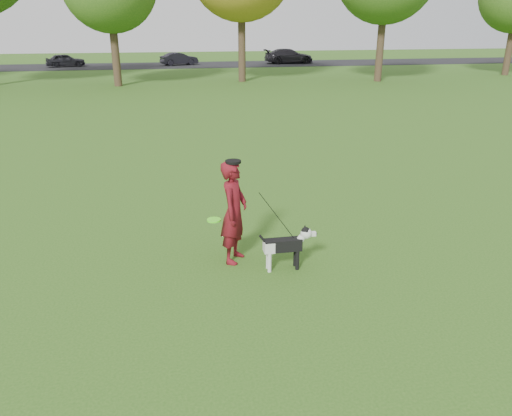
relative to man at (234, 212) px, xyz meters
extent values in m
plane|color=#285116|center=(0.27, -0.31, -0.89)|extent=(120.00, 120.00, 0.00)
cube|color=black|center=(0.27, 39.69, -0.88)|extent=(120.00, 7.00, 0.02)
imported|color=#5F0D12|center=(0.00, 0.00, 0.00)|extent=(0.67, 0.77, 1.77)
cube|color=black|center=(0.74, -0.48, -0.45)|extent=(0.62, 0.19, 0.20)
cube|color=silver|center=(0.50, -0.48, -0.46)|extent=(0.17, 0.20, 0.18)
cylinder|color=silver|center=(0.50, -0.54, -0.72)|extent=(0.06, 0.06, 0.34)
cylinder|color=silver|center=(0.50, -0.41, -0.72)|extent=(0.06, 0.06, 0.34)
cylinder|color=black|center=(0.97, -0.54, -0.72)|extent=(0.06, 0.06, 0.34)
cylinder|color=black|center=(0.97, -0.41, -0.72)|extent=(0.06, 0.06, 0.34)
cylinder|color=silver|center=(1.02, -0.48, -0.40)|extent=(0.20, 0.12, 0.22)
sphere|color=silver|center=(1.13, -0.48, -0.27)|extent=(0.19, 0.19, 0.19)
sphere|color=black|center=(1.12, -0.48, -0.23)|extent=(0.15, 0.15, 0.15)
cube|color=silver|center=(1.23, -0.48, -0.29)|extent=(0.12, 0.07, 0.07)
sphere|color=black|center=(1.30, -0.48, -0.29)|extent=(0.04, 0.04, 0.04)
cone|color=black|center=(1.12, -0.53, -0.18)|extent=(0.07, 0.07, 0.08)
cone|color=black|center=(1.12, -0.43, -0.18)|extent=(0.07, 0.07, 0.08)
cylinder|color=black|center=(0.44, -0.48, -0.38)|extent=(0.21, 0.04, 0.28)
cylinder|color=black|center=(0.95, -0.48, -0.39)|extent=(0.14, 0.14, 0.02)
imported|color=black|center=(-9.19, 39.69, -0.31)|extent=(3.49, 2.13, 1.11)
imported|color=black|center=(0.63, 39.69, -0.32)|extent=(3.52, 2.10, 1.10)
imported|color=black|center=(10.84, 39.69, -0.20)|extent=(4.62, 2.00, 1.32)
cylinder|color=#56FF20|center=(-0.35, -0.15, -0.05)|extent=(0.23, 0.23, 0.02)
cylinder|color=black|center=(0.00, 0.00, 0.87)|extent=(0.26, 0.26, 0.04)
cylinder|color=#38281C|center=(-3.73, 25.19, 1.21)|extent=(0.48, 0.48, 4.20)
cylinder|color=#38281C|center=(4.27, 26.19, 1.63)|extent=(0.48, 0.48, 5.04)
cylinder|color=#38281C|center=(13.27, 24.69, 1.53)|extent=(0.48, 0.48, 4.83)
cylinder|color=#38281C|center=(24.27, 26.69, 1.11)|extent=(0.48, 0.48, 3.99)
camera|label=1|loc=(-1.05, -7.72, 3.03)|focal=35.00mm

